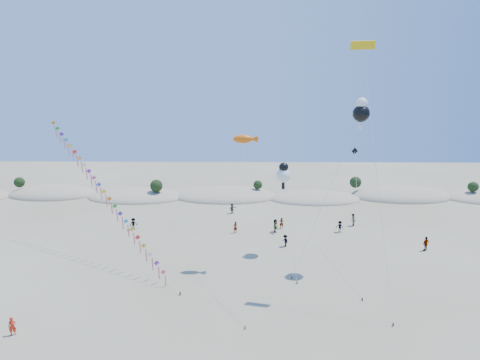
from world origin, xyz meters
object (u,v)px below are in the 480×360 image
(flyer_foreground, at_px, (12,326))
(kite_train, at_px, (102,190))
(parafoil_kite, at_px, (363,51))
(fish_kite, at_px, (246,140))

(flyer_foreground, bearing_deg, kite_train, 53.94)
(parafoil_kite, bearing_deg, fish_kite, 154.97)
(parafoil_kite, xyz_separation_m, flyer_foreground, (-29.14, -9.06, -21.81))
(parafoil_kite, relative_size, flyer_foreground, 15.10)
(fish_kite, bearing_deg, flyer_foreground, -143.26)
(kite_train, xyz_separation_m, flyer_foreground, (-2.39, -15.51, -7.30))
(fish_kite, xyz_separation_m, parafoil_kite, (10.46, -4.88, 8.51))
(fish_kite, xyz_separation_m, flyer_foreground, (-18.68, -13.95, -13.30))
(flyer_foreground, bearing_deg, parafoil_kite, -10.01)
(parafoil_kite, bearing_deg, flyer_foreground, -162.72)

